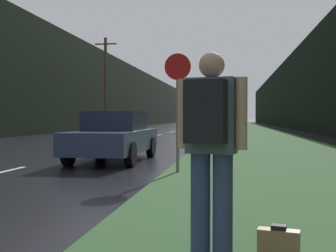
{
  "coord_description": "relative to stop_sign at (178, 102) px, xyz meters",
  "views": [
    {
      "loc": [
        5.25,
        -0.82,
        1.26
      ],
      "look_at": [
        2.83,
        14.98,
        0.94
      ],
      "focal_mm": 45.0,
      "sensor_mm": 36.0,
      "label": 1
    }
  ],
  "objects": [
    {
      "name": "lane_stripe_f",
      "position": [
        -4.02,
        27.06,
        -1.61
      ],
      "size": [
        0.12,
        3.0,
        0.01
      ],
      "primitive_type": "cube",
      "color": "silver",
      "rests_on": "ground_plane"
    },
    {
      "name": "stop_sign",
      "position": [
        0.0,
        0.0,
        0.0
      ],
      "size": [
        0.6,
        0.07,
        2.71
      ],
      "color": "slate",
      "rests_on": "ground_plane"
    },
    {
      "name": "lane_stripe_d",
      "position": [
        -4.02,
        13.06,
        -1.61
      ],
      "size": [
        0.12,
        3.0,
        0.01
      ],
      "primitive_type": "cube",
      "color": "silver",
      "rests_on": "ground_plane"
    },
    {
      "name": "lane_stripe_c",
      "position": [
        -4.02,
        6.06,
        -1.61
      ],
      "size": [
        0.12,
        3.0,
        0.01
      ],
      "primitive_type": "cube",
      "color": "silver",
      "rests_on": "ground_plane"
    },
    {
      "name": "lane_stripe_e",
      "position": [
        -4.02,
        20.06,
        -1.61
      ],
      "size": [
        0.12,
        3.0,
        0.01
      ],
      "primitive_type": "cube",
      "color": "silver",
      "rests_on": "ground_plane"
    },
    {
      "name": "car_passing_far",
      "position": [
        -2.17,
        25.85,
        -0.87
      ],
      "size": [
        1.87,
        4.46,
        1.5
      ],
      "rotation": [
        0.0,
        0.0,
        3.14
      ],
      "color": "#9E9EA3",
      "rests_on": "ground_plane"
    },
    {
      "name": "utility_pole_far",
      "position": [
        -8.88,
        23.31,
        2.36
      ],
      "size": [
        1.8,
        0.24,
        7.68
      ],
      "color": "#4C3823",
      "rests_on": "ground_plane"
    },
    {
      "name": "treeline_near_side",
      "position": [
        8.69,
        41.36,
        2.59
      ],
      "size": [
        2.0,
        140.0,
        8.41
      ],
      "primitive_type": "cube",
      "color": "black",
      "rests_on": "ground_plane"
    },
    {
      "name": "delivery_truck",
      "position": [
        -5.87,
        81.91,
        0.11
      ],
      "size": [
        2.59,
        7.37,
        3.25
      ],
      "color": "#6E684F",
      "rests_on": "ground_plane"
    },
    {
      "name": "car_passing_near",
      "position": [
        -2.17,
        2.37,
        -0.89
      ],
      "size": [
        1.87,
        4.39,
        1.44
      ],
      "rotation": [
        0.0,
        0.0,
        3.14
      ],
      "color": "#2D3856",
      "rests_on": "ground_plane"
    },
    {
      "name": "hitchhiker_with_backpack",
      "position": [
        1.04,
        -5.7,
        -0.56
      ],
      "size": [
        0.63,
        0.49,
        1.85
      ],
      "rotation": [
        0.0,
        0.0,
        -0.2
      ],
      "color": "navy",
      "rests_on": "ground_plane"
    },
    {
      "name": "grass_verge",
      "position": [
        2.69,
        31.36,
        -1.6
      ],
      "size": [
        6.0,
        240.0,
        0.02
      ],
      "primitive_type": "cube",
      "color": "#33562D",
      "rests_on": "ground_plane"
    },
    {
      "name": "treeline_far_side",
      "position": [
        -13.73,
        41.36,
        2.69
      ],
      "size": [
        2.0,
        140.0,
        8.6
      ],
      "primitive_type": "cube",
      "color": "black",
      "rests_on": "ground_plane"
    },
    {
      "name": "suitcase",
      "position": [
        1.63,
        -5.72,
        -1.46
      ],
      "size": [
        0.38,
        0.2,
        0.32
      ],
      "rotation": [
        0.0,
        0.0,
        -0.2
      ],
      "color": "olive",
      "rests_on": "ground_plane"
    }
  ]
}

